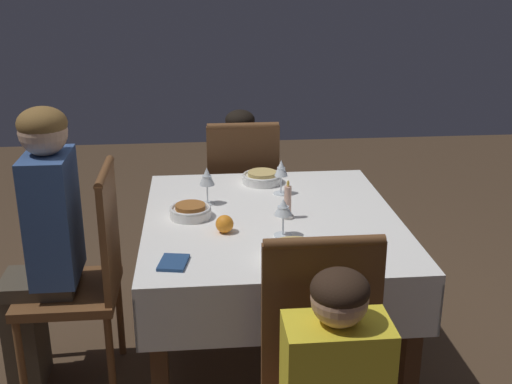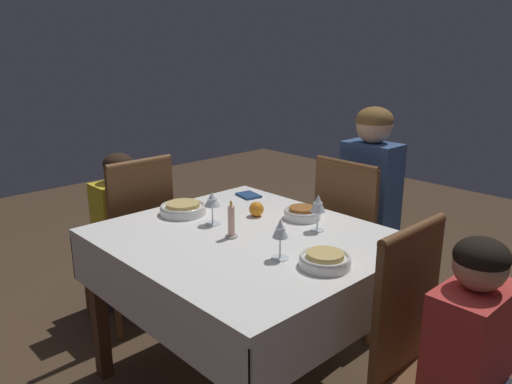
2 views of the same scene
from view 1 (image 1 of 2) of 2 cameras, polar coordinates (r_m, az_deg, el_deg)
name	(u,v)px [view 1 (image 1 of 2)]	position (r m, az deg, el deg)	size (l,w,h in m)	color
ground_plane	(270,369)	(3.04, 1.26, -15.47)	(8.00, 8.00, 0.00)	#4C3826
dining_table	(271,237)	(2.72, 1.36, -4.02)	(1.18, 1.05, 0.75)	white
chair_south	(86,271)	(2.81, -14.92, -6.83)	(0.41, 0.42, 0.98)	brown
chair_west	(242,198)	(3.55, -1.25, -0.53)	(0.42, 0.41, 0.98)	brown
person_adult_denim	(43,236)	(2.78, -18.41, -3.70)	(0.30, 0.34, 1.23)	#4C4233
person_child_red	(240,184)	(3.70, -1.45, 0.71)	(0.33, 0.30, 1.00)	#282833
bowl_south	(191,211)	(2.67, -5.84, -1.69)	(0.17, 0.17, 0.06)	white
wine_glass_south	(207,178)	(2.79, -4.38, 1.27)	(0.07, 0.07, 0.17)	white
bowl_east	(294,252)	(2.29, 3.43, -5.38)	(0.22, 0.22, 0.06)	white
wine_glass_east	(283,209)	(2.45, 2.44, -1.51)	(0.07, 0.07, 0.15)	white
bowl_west	(262,177)	(3.08, 0.55, 1.31)	(0.19, 0.19, 0.06)	white
wine_glass_west	(281,170)	(2.90, 2.25, 1.98)	(0.07, 0.07, 0.16)	white
candle_centerpiece	(288,204)	(2.64, 2.83, -1.05)	(0.05, 0.05, 0.16)	beige
orange_fruit	(225,224)	(2.51, -2.81, -2.85)	(0.07, 0.07, 0.07)	orange
napkin_red_folded	(173,263)	(2.28, -7.35, -6.24)	(0.14, 0.12, 0.01)	navy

